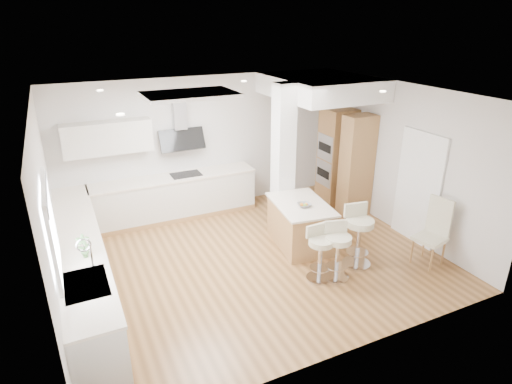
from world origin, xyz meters
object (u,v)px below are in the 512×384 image
dining_chair (434,229)px  bar_stool_a (320,250)px  peninsula (300,224)px  bar_stool_b (337,248)px  bar_stool_c (358,232)px

dining_chair → bar_stool_a: bearing=156.1°
peninsula → bar_stool_b: bearing=-83.4°
bar_stool_a → peninsula: bearing=71.2°
bar_stool_b → bar_stool_c: (0.54, 0.19, 0.07)m
bar_stool_b → bar_stool_a: bearing=178.2°
peninsula → bar_stool_a: bar_stool_a is taller
bar_stool_c → dining_chair: bearing=-14.2°
bar_stool_c → bar_stool_b: bearing=-152.9°
peninsula → dining_chair: dining_chair is taller
peninsula → bar_stool_b: size_ratio=1.54×
peninsula → bar_stool_b: 1.18m
bar_stool_a → bar_stool_b: bearing=-20.8°
bar_stool_c → dining_chair: 1.27m
peninsula → dining_chair: 2.25m
peninsula → bar_stool_a: 1.13m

